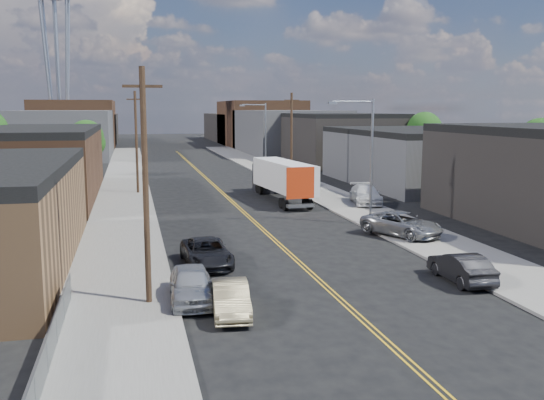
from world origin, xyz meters
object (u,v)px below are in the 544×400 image
semi_truck (280,177)px  car_right_lot_a (402,224)px  car_right_lot_c (303,180)px  car_left_b (231,299)px  car_left_a (191,284)px  car_right_oncoming (461,267)px  car_left_c (206,253)px  car_right_lot_b (366,194)px

semi_truck → car_right_lot_a: size_ratio=2.56×
car_right_lot_c → car_left_b: bearing=-96.8°
car_left_a → car_right_oncoming: 13.00m
semi_truck → car_left_b: semi_truck is taller
car_left_c → car_right_oncoming: (11.60, -5.87, 0.01)m
car_right_oncoming → car_right_lot_b: 23.55m
semi_truck → car_left_c: 24.12m
car_right_lot_a → semi_truck: bearing=75.3°
car_right_oncoming → car_right_lot_a: car_right_lot_a is taller
car_right_lot_b → car_right_lot_c: 13.03m
semi_truck → car_left_a: semi_truck is taller
car_left_a → car_right_lot_c: (15.41, 36.16, 0.05)m
car_left_c → car_right_lot_a: size_ratio=0.93×
car_left_c → car_right_oncoming: size_ratio=1.17×
car_right_oncoming → car_right_lot_b: size_ratio=0.79×
car_right_lot_b → car_left_a: bearing=-114.6°
car_left_c → car_right_lot_a: 13.84m
semi_truck → car_right_lot_c: semi_truck is taller
car_right_oncoming → car_right_lot_c: size_ratio=1.09×
car_left_c → car_right_lot_a: bearing=15.7°
car_left_b → car_left_a: bearing=130.2°
car_right_oncoming → car_right_lot_b: bearing=-98.9°
car_left_b → car_left_c: size_ratio=0.80×
car_right_lot_a → car_right_lot_b: 13.40m
car_left_a → car_left_c: 6.16m
car_left_a → car_left_c: size_ratio=0.90×
semi_truck → car_right_lot_a: bearing=-84.0°
car_right_oncoming → car_right_lot_b: car_right_lot_b is taller
car_left_b → car_right_lot_b: 29.89m
car_left_c → car_right_lot_b: bearing=45.5°
car_left_b → car_right_lot_c: car_right_lot_c is taller
car_right_oncoming → car_right_lot_b: (4.35, 23.14, 0.23)m
semi_truck → car_left_a: (-10.90, -28.13, -1.29)m
car_left_b → car_right_oncoming: car_right_oncoming is taller
car_left_b → car_right_lot_a: size_ratio=0.74×
semi_truck → car_left_b: size_ratio=3.46×
car_right_lot_a → car_left_b: bearing=-163.7°
semi_truck → car_right_lot_b: (6.45, -4.85, -1.12)m
car_left_a → car_left_c: bearing=79.8°
car_left_b → car_right_lot_b: car_right_lot_b is taller
car_left_b → semi_truck: bearing=77.7°
car_right_lot_c → car_right_lot_a: bearing=-78.4°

